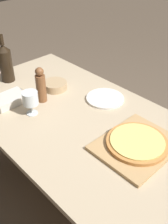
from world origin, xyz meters
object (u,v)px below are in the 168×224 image
at_px(pizza, 137,142).
at_px(wine_glass, 30,99).
at_px(pepper_mill, 41,86).
at_px(wine_bottle, 6,63).
at_px(small_bowl, 55,85).

relative_size(pizza, wine_glass, 2.12).
bearing_deg(pizza, pepper_mill, 97.86).
distance_m(pizza, wine_bottle, 1.03).
relative_size(pizza, pepper_mill, 1.35).
relative_size(wine_bottle, pepper_mill, 1.45).
distance_m(wine_bottle, pepper_mill, 0.37).
relative_size(wine_bottle, small_bowl, 2.06).
relative_size(pizza, small_bowl, 1.91).
relative_size(wine_glass, small_bowl, 0.90).
bearing_deg(wine_bottle, pepper_mill, -87.15).
bearing_deg(wine_glass, wine_bottle, 76.69).
height_order(wine_bottle, wine_glass, wine_bottle).
bearing_deg(wine_glass, pepper_mill, 30.07).
bearing_deg(small_bowl, wine_bottle, 117.68).
bearing_deg(wine_bottle, pizza, -83.95).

